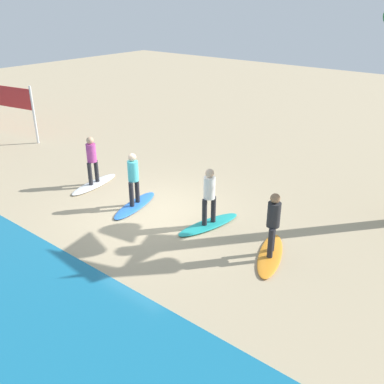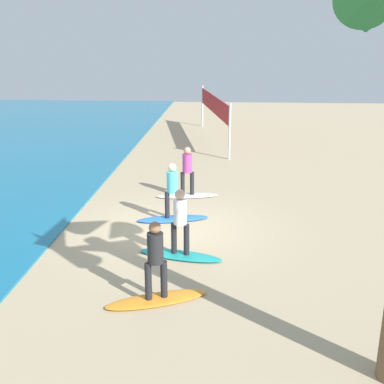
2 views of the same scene
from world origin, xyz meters
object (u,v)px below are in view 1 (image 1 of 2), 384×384
(surfboard_orange, at_px, (270,255))
(surfer_orange, at_px, (273,220))
(surfboard_white, at_px, (95,184))
(surfer_white, at_px, (92,157))
(surfer_teal, at_px, (209,193))
(surfer_blue, at_px, (133,175))
(surfboard_blue, at_px, (135,205))
(surfboard_teal, at_px, (209,224))

(surfboard_orange, distance_m, surfer_orange, 0.99)
(surfboard_white, relative_size, surfer_white, 1.28)
(surfer_teal, bearing_deg, surfboard_orange, 172.22)
(surfer_teal, xyz_separation_m, surfer_blue, (2.50, 0.45, 0.00))
(surfboard_blue, bearing_deg, surfer_blue, -13.11)
(surfboard_teal, height_order, surfboard_white, same)
(surfer_blue, bearing_deg, surfboard_blue, -90.00)
(surfer_orange, xyz_separation_m, surfboard_white, (6.89, -0.11, -0.99))
(surfboard_orange, distance_m, surfer_teal, 2.37)
(surfer_orange, height_order, surfer_teal, same)
(surfboard_teal, xyz_separation_m, surfer_teal, (0.00, 0.00, 0.99))
(surfboard_blue, bearing_deg, surfer_orange, 78.81)
(surfer_orange, xyz_separation_m, surfer_teal, (2.13, -0.29, 0.00))
(surfer_orange, height_order, surfboard_blue, surfer_orange)
(surfboard_teal, bearing_deg, surfer_blue, -66.53)
(surfboard_white, bearing_deg, surfboard_teal, 83.32)
(surfer_orange, relative_size, surfboard_blue, 0.78)
(surfer_orange, xyz_separation_m, surfer_white, (6.89, -0.11, 0.00))
(surfer_orange, bearing_deg, surfboard_blue, 1.93)
(surfer_teal, height_order, surfer_blue, same)
(surfer_blue, bearing_deg, surfboard_teal, -169.87)
(surfer_orange, distance_m, surfboard_white, 6.97)
(surfboard_teal, bearing_deg, surfboard_orange, 95.56)
(surfer_white, bearing_deg, surfer_orange, 179.12)
(surfer_teal, relative_size, surfer_white, 1.00)
(surfboard_orange, xyz_separation_m, surfboard_blue, (4.64, 0.16, 0.00))
(surfboard_orange, distance_m, surfboard_teal, 2.15)
(surfboard_orange, relative_size, surfboard_white, 1.00)
(surfer_white, bearing_deg, surfboard_white, 90.00)
(surfboard_blue, bearing_deg, surfboard_orange, 78.81)
(surfboard_white, bearing_deg, surfboard_blue, 74.46)
(surfer_white, bearing_deg, surfer_blue, 173.38)
(surfboard_teal, relative_size, surfer_white, 1.28)
(surfboard_orange, distance_m, surfboard_blue, 4.64)
(surfer_blue, xyz_separation_m, surfboard_white, (2.25, -0.26, -0.99))
(surfboard_orange, height_order, surfboard_white, same)
(surfboard_teal, distance_m, surfboard_blue, 2.54)
(surfer_teal, bearing_deg, surfboard_teal, 180.00)
(surfboard_blue, relative_size, surfer_blue, 1.28)
(surfer_orange, height_order, surfboard_teal, surfer_orange)
(surfboard_teal, xyz_separation_m, surfer_blue, (2.50, 0.45, 0.99))
(surfer_orange, height_order, surfer_blue, same)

